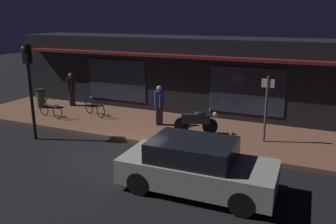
% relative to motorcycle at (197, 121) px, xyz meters
% --- Properties ---
extents(ground_plane, '(60.00, 60.00, 0.00)m').
position_rel_motorcycle_xyz_m(ground_plane, '(-1.80, -2.69, -0.65)').
color(ground_plane, black).
extents(sidewalk_slab, '(18.00, 4.00, 0.15)m').
position_rel_motorcycle_xyz_m(sidewalk_slab, '(-1.80, 0.31, -0.57)').
color(sidewalk_slab, brown).
rests_on(sidewalk_slab, ground_plane).
extents(storefront_building, '(18.00, 3.30, 3.60)m').
position_rel_motorcycle_xyz_m(storefront_building, '(-1.80, 3.70, 1.16)').
color(storefront_building, black).
rests_on(storefront_building, ground_plane).
extents(motorcycle, '(1.66, 0.71, 0.97)m').
position_rel_motorcycle_xyz_m(motorcycle, '(0.00, 0.00, 0.00)').
color(motorcycle, black).
rests_on(motorcycle, sidewalk_slab).
extents(bicycle_parked, '(1.63, 0.50, 0.91)m').
position_rel_motorcycle_xyz_m(bicycle_parked, '(-6.76, -0.55, -0.14)').
color(bicycle_parked, black).
rests_on(bicycle_parked, sidewalk_slab).
extents(bicycle_extra, '(1.54, 0.71, 0.91)m').
position_rel_motorcycle_xyz_m(bicycle_extra, '(-5.09, 0.46, -0.14)').
color(bicycle_extra, black).
rests_on(bicycle_extra, sidewalk_slab).
extents(person_photographer, '(0.50, 0.49, 1.67)m').
position_rel_motorcycle_xyz_m(person_photographer, '(-7.25, 1.58, 0.38)').
color(person_photographer, '#28232D').
rests_on(person_photographer, sidewalk_slab).
extents(person_bystander, '(0.44, 0.56, 1.67)m').
position_rel_motorcycle_xyz_m(person_bystander, '(-1.79, 0.39, 0.38)').
color(person_bystander, '#28232D').
rests_on(person_bystander, sidewalk_slab).
extents(sign_post, '(0.44, 0.09, 2.40)m').
position_rel_motorcycle_xyz_m(sign_post, '(2.55, 0.09, 0.86)').
color(sign_post, '#47474C').
rests_on(sign_post, sidewalk_slab).
extents(trash_bin, '(0.48, 0.48, 0.93)m').
position_rel_motorcycle_xyz_m(trash_bin, '(-8.43, 0.66, -0.03)').
color(trash_bin, '#2D4C33').
rests_on(trash_bin, sidewalk_slab).
extents(traffic_light_pole, '(0.24, 0.33, 3.60)m').
position_rel_motorcycle_xyz_m(traffic_light_pole, '(-5.57, -2.75, 1.83)').
color(traffic_light_pole, black).
rests_on(traffic_light_pole, ground_plane).
extents(parked_car_near, '(4.13, 1.84, 1.42)m').
position_rel_motorcycle_xyz_m(parked_car_near, '(1.40, -4.13, 0.06)').
color(parked_car_near, black).
rests_on(parked_car_near, ground_plane).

